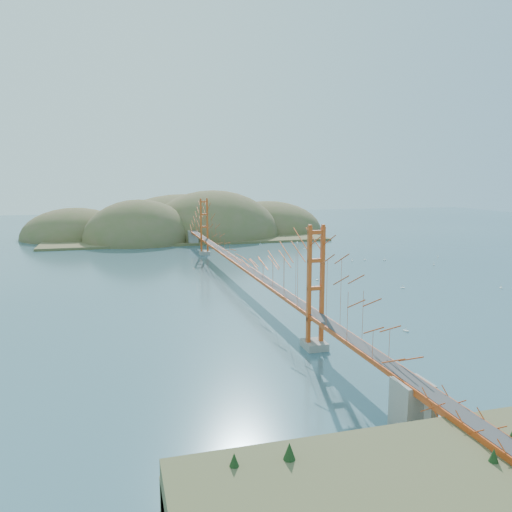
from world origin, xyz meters
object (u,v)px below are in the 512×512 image
object	(u,v)px
sailboat_2	(403,287)
sailboat_1	(365,259)
fort	(434,434)
bridge	(238,238)
sailboat_0	(317,279)

from	to	relation	value
sailboat_2	sailboat_1	bearing A→B (deg)	74.51
fort	sailboat_2	bearing A→B (deg)	60.37
bridge	fort	bearing A→B (deg)	-89.52
bridge	sailboat_1	world-z (taller)	bridge
fort	sailboat_0	world-z (taller)	fort
sailboat_0	sailboat_2	bearing A→B (deg)	-41.47
bridge	fort	distance (m)	48.40
sailboat_1	sailboat_2	bearing A→B (deg)	-105.49
sailboat_0	sailboat_1	world-z (taller)	sailboat_0
fort	sailboat_2	size ratio (longest dim) A/B	5.62
sailboat_0	bridge	bearing A→B (deg)	175.03
sailboat_1	sailboat_2	size ratio (longest dim) A/B	1.00
sailboat_1	sailboat_2	distance (m)	25.13
fort	sailboat_1	distance (m)	68.69
fort	sailboat_0	bearing A→B (deg)	75.62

